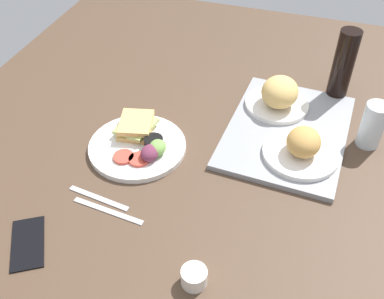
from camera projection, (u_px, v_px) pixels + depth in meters
The scene contains 11 objects.
ground_plane at pixel (184, 157), 126.16cm from camera, with size 190.00×150.00×3.00cm, color #4C3828.
serving_tray at pixel (287, 131), 130.93cm from camera, with size 45.00×33.00×1.60cm, color gray.
bread_plate_near at pixel (279, 96), 135.35cm from camera, with size 19.19×19.19×10.04cm.
bread_plate_far at pixel (302, 147), 120.15cm from camera, with size 20.49×20.49×8.52cm.
plate_with_salad at pixel (140, 143), 125.67cm from camera, with size 27.03×27.03×5.40cm.
drinking_glass at pixel (373, 125), 123.71cm from camera, with size 6.48×6.48×13.32cm, color silver.
soda_bottle at pixel (343, 66), 137.01cm from camera, with size 6.40×6.40×23.09cm, color black.
espresso_cup at pixel (194, 277), 94.20cm from camera, with size 5.60×5.60×4.00cm, color silver.
fork at pixel (99, 198), 112.71cm from camera, with size 17.00×1.40×0.50cm, color #B7B7BC.
knife at pixel (108, 211), 109.69cm from camera, with size 19.00×1.40×0.50cm, color #B7B7BC.
cell_phone at pixel (28, 243), 102.52cm from camera, with size 14.40×7.20×0.80cm, color black.
Camera 1 is at (86.61, 30.41, 85.09)cm, focal length 42.39 mm.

